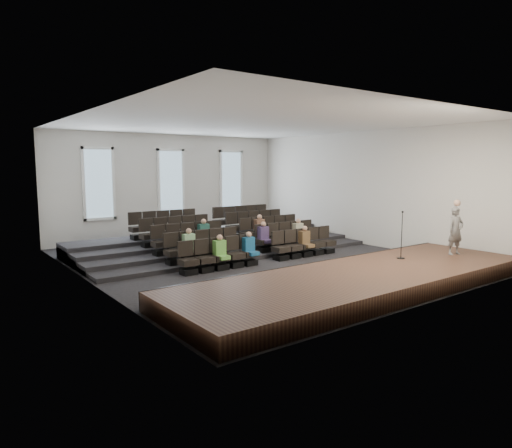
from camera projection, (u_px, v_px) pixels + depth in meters
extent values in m
plane|color=black|center=(256.00, 260.00, 16.98)|extent=(14.00, 14.00, 0.00)
cube|color=white|center=(256.00, 123.00, 16.36)|extent=(12.00, 14.00, 0.02)
cube|color=silver|center=(171.00, 186.00, 22.27)|extent=(12.00, 0.04, 5.00)
cube|color=silver|center=(427.00, 206.00, 11.07)|extent=(12.00, 0.04, 5.00)
cube|color=silver|center=(88.00, 200.00, 13.12)|extent=(0.04, 14.00, 5.00)
cube|color=silver|center=(365.00, 188.00, 20.22)|extent=(0.04, 14.00, 5.00)
cube|color=#4E3321|center=(363.00, 280.00, 12.88)|extent=(11.80, 3.60, 0.50)
cube|color=black|center=(319.00, 269.00, 14.29)|extent=(11.80, 0.06, 0.52)
cube|color=black|center=(222.00, 249.00, 18.82)|extent=(11.80, 4.80, 0.15)
cube|color=black|center=(216.00, 245.00, 19.23)|extent=(11.80, 3.75, 0.30)
cube|color=black|center=(209.00, 242.00, 19.64)|extent=(11.80, 2.70, 0.45)
cube|color=black|center=(203.00, 239.00, 20.05)|extent=(11.80, 1.65, 0.60)
cube|color=black|center=(189.00, 271.00, 14.64)|extent=(0.47, 0.43, 0.20)
cube|color=black|center=(189.00, 262.00, 14.61)|extent=(0.55, 0.50, 0.19)
cube|color=black|center=(185.00, 248.00, 14.72)|extent=(0.55, 0.08, 0.50)
cube|color=black|center=(205.00, 269.00, 15.00)|extent=(0.47, 0.43, 0.20)
cube|color=black|center=(205.00, 260.00, 14.96)|extent=(0.55, 0.50, 0.19)
cube|color=black|center=(201.00, 247.00, 15.08)|extent=(0.55, 0.08, 0.50)
cube|color=black|center=(220.00, 267.00, 15.35)|extent=(0.47, 0.43, 0.20)
cube|color=black|center=(220.00, 258.00, 15.31)|extent=(0.55, 0.50, 0.19)
cube|color=black|center=(217.00, 245.00, 15.43)|extent=(0.55, 0.08, 0.50)
cube|color=black|center=(235.00, 264.00, 15.71)|extent=(0.47, 0.43, 0.20)
cube|color=black|center=(235.00, 256.00, 15.67)|extent=(0.55, 0.50, 0.19)
cube|color=black|center=(232.00, 243.00, 15.78)|extent=(0.55, 0.08, 0.50)
cube|color=black|center=(249.00, 262.00, 16.06)|extent=(0.47, 0.43, 0.20)
cube|color=black|center=(249.00, 254.00, 16.02)|extent=(0.55, 0.50, 0.19)
cube|color=black|center=(246.00, 241.00, 16.14)|extent=(0.55, 0.08, 0.50)
cube|color=black|center=(281.00, 257.00, 16.92)|extent=(0.47, 0.43, 0.20)
cube|color=black|center=(281.00, 249.00, 16.88)|extent=(0.55, 0.50, 0.19)
cube|color=black|center=(278.00, 238.00, 16.99)|extent=(0.55, 0.08, 0.50)
cube|color=black|center=(293.00, 256.00, 17.27)|extent=(0.47, 0.43, 0.20)
cube|color=black|center=(293.00, 248.00, 17.23)|extent=(0.55, 0.50, 0.19)
cube|color=black|center=(290.00, 236.00, 17.35)|extent=(0.55, 0.08, 0.50)
cube|color=black|center=(305.00, 254.00, 17.62)|extent=(0.47, 0.43, 0.20)
cube|color=black|center=(305.00, 246.00, 17.58)|extent=(0.55, 0.50, 0.19)
cube|color=black|center=(302.00, 235.00, 17.70)|extent=(0.55, 0.08, 0.50)
cube|color=black|center=(316.00, 252.00, 17.98)|extent=(0.47, 0.43, 0.20)
cube|color=black|center=(316.00, 244.00, 17.94)|extent=(0.55, 0.50, 0.19)
cube|color=black|center=(313.00, 233.00, 18.06)|extent=(0.55, 0.08, 0.50)
cube|color=black|center=(327.00, 250.00, 18.33)|extent=(0.47, 0.43, 0.20)
cube|color=black|center=(327.00, 243.00, 18.29)|extent=(0.55, 0.50, 0.19)
cube|color=black|center=(324.00, 232.00, 18.41)|extent=(0.55, 0.08, 0.50)
cube|color=black|center=(174.00, 261.00, 15.46)|extent=(0.47, 0.43, 0.20)
cube|color=black|center=(174.00, 252.00, 15.42)|extent=(0.55, 0.50, 0.19)
cube|color=black|center=(171.00, 240.00, 15.54)|extent=(0.55, 0.08, 0.50)
cube|color=black|center=(190.00, 259.00, 15.82)|extent=(0.47, 0.43, 0.20)
cube|color=black|center=(189.00, 251.00, 15.78)|extent=(0.55, 0.50, 0.19)
cube|color=black|center=(186.00, 238.00, 15.89)|extent=(0.55, 0.08, 0.50)
cube|color=black|center=(205.00, 257.00, 16.17)|extent=(0.47, 0.43, 0.20)
cube|color=black|center=(205.00, 249.00, 16.13)|extent=(0.55, 0.50, 0.19)
cube|color=black|center=(201.00, 237.00, 16.25)|extent=(0.55, 0.08, 0.50)
cube|color=black|center=(219.00, 255.00, 16.52)|extent=(0.47, 0.43, 0.20)
cube|color=black|center=(219.00, 247.00, 16.49)|extent=(0.55, 0.50, 0.19)
cube|color=black|center=(216.00, 235.00, 16.60)|extent=(0.55, 0.08, 0.50)
cube|color=black|center=(233.00, 254.00, 16.88)|extent=(0.47, 0.43, 0.20)
cube|color=black|center=(233.00, 245.00, 16.84)|extent=(0.55, 0.50, 0.19)
cube|color=black|center=(230.00, 234.00, 16.96)|extent=(0.55, 0.08, 0.50)
cube|color=black|center=(264.00, 249.00, 17.73)|extent=(0.47, 0.43, 0.20)
cube|color=black|center=(264.00, 242.00, 17.70)|extent=(0.55, 0.50, 0.19)
cube|color=black|center=(261.00, 230.00, 17.81)|extent=(0.55, 0.08, 0.50)
cube|color=black|center=(276.00, 248.00, 18.09)|extent=(0.47, 0.43, 0.20)
cube|color=black|center=(276.00, 240.00, 18.05)|extent=(0.55, 0.50, 0.19)
cube|color=black|center=(273.00, 229.00, 18.17)|extent=(0.55, 0.08, 0.50)
cube|color=black|center=(287.00, 246.00, 18.44)|extent=(0.47, 0.43, 0.20)
cube|color=black|center=(287.00, 239.00, 18.40)|extent=(0.55, 0.50, 0.19)
cube|color=black|center=(284.00, 228.00, 18.52)|extent=(0.55, 0.08, 0.50)
cube|color=black|center=(298.00, 245.00, 18.80)|extent=(0.47, 0.43, 0.20)
cube|color=black|center=(299.00, 237.00, 18.76)|extent=(0.55, 0.50, 0.19)
cube|color=black|center=(295.00, 227.00, 18.87)|extent=(0.55, 0.08, 0.50)
cube|color=black|center=(309.00, 243.00, 19.15)|extent=(0.47, 0.43, 0.20)
cube|color=black|center=(309.00, 236.00, 19.11)|extent=(0.55, 0.50, 0.19)
cube|color=black|center=(306.00, 226.00, 19.23)|extent=(0.55, 0.08, 0.50)
cube|color=black|center=(161.00, 252.00, 16.28)|extent=(0.47, 0.42, 0.20)
cube|color=black|center=(160.00, 244.00, 16.24)|extent=(0.55, 0.50, 0.19)
cube|color=black|center=(158.00, 232.00, 16.36)|extent=(0.55, 0.08, 0.50)
cube|color=black|center=(176.00, 251.00, 16.64)|extent=(0.47, 0.42, 0.20)
cube|color=black|center=(176.00, 242.00, 16.60)|extent=(0.55, 0.50, 0.19)
cube|color=black|center=(173.00, 231.00, 16.71)|extent=(0.55, 0.08, 0.50)
cube|color=black|center=(190.00, 249.00, 16.99)|extent=(0.47, 0.42, 0.20)
cube|color=black|center=(190.00, 241.00, 16.95)|extent=(0.55, 0.50, 0.19)
cube|color=black|center=(187.00, 229.00, 17.07)|extent=(0.55, 0.08, 0.50)
cube|color=black|center=(204.00, 247.00, 17.34)|extent=(0.47, 0.42, 0.20)
cube|color=black|center=(204.00, 239.00, 17.31)|extent=(0.55, 0.50, 0.19)
cube|color=black|center=(201.00, 228.00, 17.42)|extent=(0.55, 0.08, 0.50)
cube|color=black|center=(218.00, 246.00, 17.70)|extent=(0.47, 0.42, 0.20)
cube|color=black|center=(218.00, 238.00, 17.66)|extent=(0.55, 0.50, 0.19)
cube|color=black|center=(215.00, 227.00, 17.78)|extent=(0.55, 0.08, 0.50)
cube|color=black|center=(248.00, 242.00, 18.55)|extent=(0.47, 0.42, 0.20)
cube|color=black|center=(248.00, 235.00, 18.51)|extent=(0.55, 0.50, 0.19)
cube|color=black|center=(245.00, 224.00, 18.63)|extent=(0.55, 0.08, 0.50)
cube|color=black|center=(260.00, 241.00, 18.91)|extent=(0.47, 0.42, 0.20)
cube|color=black|center=(260.00, 233.00, 18.87)|extent=(0.55, 0.50, 0.19)
cube|color=black|center=(257.00, 223.00, 18.99)|extent=(0.55, 0.08, 0.50)
cube|color=black|center=(271.00, 239.00, 19.26)|extent=(0.47, 0.42, 0.20)
cube|color=black|center=(271.00, 232.00, 19.22)|extent=(0.55, 0.50, 0.19)
cube|color=black|center=(268.00, 222.00, 19.34)|extent=(0.55, 0.08, 0.50)
cube|color=black|center=(282.00, 238.00, 19.62)|extent=(0.47, 0.42, 0.20)
cube|color=black|center=(282.00, 231.00, 19.58)|extent=(0.55, 0.50, 0.19)
cube|color=black|center=(279.00, 221.00, 19.69)|extent=(0.55, 0.08, 0.50)
cube|color=black|center=(293.00, 237.00, 19.97)|extent=(0.47, 0.42, 0.20)
cube|color=black|center=(293.00, 230.00, 19.93)|extent=(0.55, 0.50, 0.19)
cube|color=black|center=(290.00, 220.00, 20.05)|extent=(0.55, 0.08, 0.50)
cube|color=black|center=(149.00, 244.00, 17.10)|extent=(0.47, 0.42, 0.20)
cube|color=black|center=(148.00, 236.00, 17.06)|extent=(0.55, 0.50, 0.19)
cube|color=black|center=(146.00, 225.00, 17.18)|extent=(0.55, 0.08, 0.50)
cube|color=black|center=(163.00, 243.00, 17.46)|extent=(0.47, 0.42, 0.20)
cube|color=black|center=(163.00, 235.00, 17.42)|extent=(0.55, 0.50, 0.19)
cube|color=black|center=(160.00, 224.00, 17.53)|extent=(0.55, 0.08, 0.50)
cube|color=black|center=(177.00, 241.00, 17.81)|extent=(0.47, 0.42, 0.20)
cube|color=black|center=(177.00, 233.00, 17.77)|extent=(0.55, 0.50, 0.19)
cube|color=black|center=(175.00, 223.00, 17.89)|extent=(0.55, 0.08, 0.50)
cube|color=black|center=(191.00, 240.00, 18.16)|extent=(0.47, 0.42, 0.20)
cube|color=black|center=(191.00, 232.00, 18.12)|extent=(0.55, 0.50, 0.19)
cube|color=black|center=(188.00, 221.00, 18.24)|extent=(0.55, 0.08, 0.50)
cube|color=black|center=(204.00, 238.00, 18.52)|extent=(0.47, 0.42, 0.20)
cube|color=black|center=(204.00, 231.00, 18.48)|extent=(0.55, 0.50, 0.19)
cube|color=black|center=(201.00, 220.00, 18.60)|extent=(0.55, 0.08, 0.50)
cube|color=black|center=(234.00, 235.00, 19.37)|extent=(0.47, 0.42, 0.20)
cube|color=black|center=(234.00, 228.00, 19.33)|extent=(0.55, 0.50, 0.19)
cube|color=black|center=(231.00, 218.00, 19.45)|extent=(0.55, 0.08, 0.50)
cube|color=black|center=(245.00, 234.00, 19.73)|extent=(0.47, 0.42, 0.20)
cube|color=black|center=(245.00, 227.00, 19.69)|extent=(0.55, 0.50, 0.19)
cube|color=black|center=(243.00, 217.00, 19.80)|extent=(0.55, 0.08, 0.50)
cube|color=black|center=(257.00, 233.00, 20.08)|extent=(0.47, 0.42, 0.20)
cube|color=black|center=(257.00, 226.00, 20.04)|extent=(0.55, 0.50, 0.19)
cube|color=black|center=(254.00, 216.00, 20.16)|extent=(0.55, 0.08, 0.50)
cube|color=black|center=(267.00, 232.00, 20.43)|extent=(0.47, 0.42, 0.20)
cube|color=black|center=(267.00, 225.00, 20.40)|extent=(0.55, 0.50, 0.19)
cube|color=black|center=(264.00, 215.00, 20.51)|extent=(0.55, 0.08, 0.50)
cube|color=black|center=(278.00, 231.00, 20.79)|extent=(0.47, 0.42, 0.20)
cube|color=black|center=(278.00, 224.00, 20.75)|extent=(0.55, 0.50, 0.19)
cube|color=black|center=(275.00, 215.00, 20.87)|extent=(0.55, 0.08, 0.50)
cube|color=black|center=(138.00, 237.00, 17.92)|extent=(0.47, 0.42, 0.20)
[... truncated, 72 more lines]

